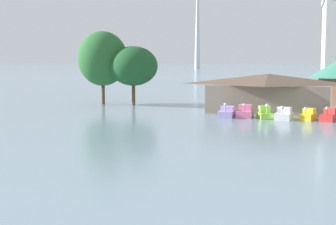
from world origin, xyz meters
TOP-DOWN VIEW (x-y plane):
  - pedal_boat_lavender at (10.14, 38.00)m, footprint 1.77×2.77m
  - pedal_boat_pink at (12.16, 38.27)m, footprint 1.72×2.73m
  - pedal_boat_lime at (14.41, 37.78)m, footprint 1.98×2.53m
  - pedal_boat_white at (16.51, 37.14)m, footprint 2.02×2.54m
  - pedal_boat_yellow at (19.10, 37.47)m, footprint 2.09×2.77m
  - pedal_boat_red at (21.29, 37.10)m, footprint 2.20×2.90m
  - boathouse at (14.21, 45.27)m, footprint 15.79×8.68m
  - shoreline_tree_tall_left at (-10.09, 50.20)m, footprint 7.31×7.31m
  - shoreline_tree_mid at (-5.20, 49.79)m, footprint 7.03×7.03m

SIDE VIEW (x-z plane):
  - pedal_boat_lavender at x=10.14m, z-range -0.36..1.36m
  - pedal_boat_yellow at x=19.10m, z-range -0.23..1.26m
  - pedal_boat_white at x=16.51m, z-range -0.25..1.36m
  - pedal_boat_red at x=21.29m, z-range -0.25..1.37m
  - pedal_boat_lime at x=14.41m, z-range -0.30..1.43m
  - pedal_boat_pink at x=12.16m, z-range -0.28..1.41m
  - boathouse at x=14.21m, z-range 0.11..4.91m
  - shoreline_tree_mid at x=-5.20m, z-range 1.40..9.92m
  - shoreline_tree_tall_left at x=-10.09m, z-range 1.36..12.11m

